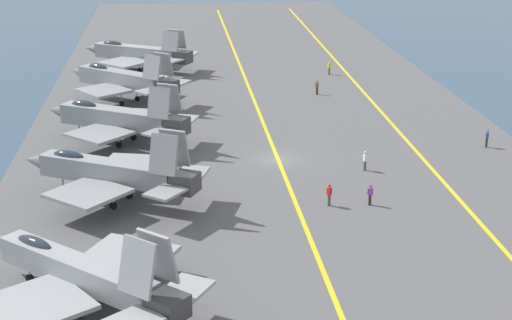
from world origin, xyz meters
TOP-DOWN VIEW (x-y plane):
  - ground_plane at (0.00, 0.00)m, footprint 2000.00×2000.00m
  - carrier_deck at (0.00, 0.00)m, footprint 203.73×48.95m
  - deck_stripe_foul_line at (0.00, -13.46)m, footprint 183.34×2.94m
  - deck_stripe_centerline at (0.00, 0.00)m, footprint 183.35×0.36m
  - parked_jet_second at (-25.43, 15.24)m, footprint 14.02×14.93m
  - parked_jet_third at (-9.05, 14.57)m, footprint 12.59×15.55m
  - parked_jet_fourth at (6.46, 14.99)m, footprint 12.62×15.55m
  - parked_jet_fifth at (21.68, 15.25)m, footprint 13.49×14.81m
  - parked_jet_sixth at (38.63, 14.08)m, footprint 13.37×16.25m
  - crew_yellow_vest at (33.04, -11.40)m, footprint 0.33×0.42m
  - crew_red_vest at (-11.58, -2.55)m, footprint 0.44×0.46m
  - crew_blue_vest at (1.22, -20.59)m, footprint 0.44×0.36m
  - crew_brown_vest at (22.85, -7.87)m, footprint 0.39×0.45m
  - crew_purple_vest at (-11.79, -5.80)m, footprint 0.44×0.46m
  - crew_white_vest at (-3.93, -7.30)m, footprint 0.41×0.31m

SIDE VIEW (x-z plane):
  - ground_plane at x=0.00m, z-range 0.00..0.00m
  - carrier_deck at x=0.00m, z-range 0.00..0.40m
  - deck_stripe_foul_line at x=0.00m, z-range 0.40..0.41m
  - deck_stripe_centerline at x=0.00m, z-range 0.40..0.41m
  - crew_purple_vest at x=-11.79m, z-range 0.49..2.21m
  - crew_brown_vest at x=22.85m, z-range 0.49..2.24m
  - crew_blue_vest at x=1.22m, z-range 0.49..2.26m
  - crew_white_vest at x=-3.93m, z-range 0.49..2.29m
  - crew_red_vest at x=-11.58m, z-range 0.49..2.30m
  - crew_yellow_vest at x=33.04m, z-range 0.49..2.30m
  - parked_jet_second at x=-25.43m, z-range -0.45..5.71m
  - parked_jet_sixth at x=38.63m, z-range -0.20..5.67m
  - parked_jet_fourth at x=6.46m, z-range -0.28..6.07m
  - parked_jet_third at x=-9.05m, z-range -0.26..6.29m
  - parked_jet_fifth at x=21.68m, z-range -0.05..6.34m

